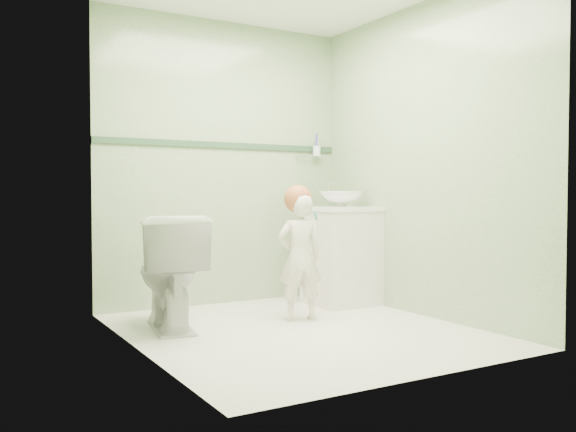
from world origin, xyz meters
TOP-DOWN VIEW (x-y plane):
  - ground at (0.00, 0.00)m, footprint 2.50×2.50m
  - room_shell at (0.00, 0.00)m, footprint 2.50×2.54m
  - trim_stripe at (0.00, 1.24)m, footprint 2.20×0.02m
  - vanity at (0.84, 0.70)m, footprint 0.52×0.50m
  - counter at (0.84, 0.70)m, footprint 0.54×0.52m
  - basin at (0.84, 0.70)m, footprint 0.37×0.37m
  - faucet at (0.84, 0.89)m, footprint 0.03×0.13m
  - cup_holder at (0.89, 1.18)m, footprint 0.26×0.07m
  - toilet at (-0.74, 0.52)m, footprint 0.57×0.84m
  - toddler at (0.19, 0.30)m, footprint 0.38×0.29m
  - hair_cap at (0.19, 0.33)m, footprint 0.21×0.21m
  - teal_toothbrush at (0.23, 0.16)m, footprint 0.11×0.14m

SIDE VIEW (x-z plane):
  - ground at x=0.00m, z-range 0.00..0.00m
  - toilet at x=-0.74m, z-range 0.00..0.79m
  - vanity at x=0.84m, z-range 0.00..0.80m
  - toddler at x=0.19m, z-range 0.00..0.93m
  - teal_toothbrush at x=0.23m, z-range 0.74..0.82m
  - counter at x=0.84m, z-range 0.79..0.83m
  - basin at x=0.84m, z-range 0.83..0.96m
  - hair_cap at x=0.19m, z-range 0.79..1.00m
  - faucet at x=0.84m, z-range 0.88..1.06m
  - room_shell at x=0.00m, z-range 0.00..2.40m
  - cup_holder at x=0.89m, z-range 1.22..1.43m
  - trim_stripe at x=0.00m, z-range 1.33..1.38m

